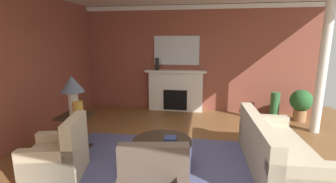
# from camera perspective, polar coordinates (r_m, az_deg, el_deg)

# --- Properties ---
(ground_plane) EXTENTS (8.57, 8.57, 0.00)m
(ground_plane) POSITION_cam_1_polar(r_m,az_deg,el_deg) (4.40, 4.11, -16.20)
(ground_plane) COLOR brown
(wall_fireplace) EXTENTS (7.19, 0.12, 3.08)m
(wall_fireplace) POSITION_cam_1_polar(r_m,az_deg,el_deg) (7.22, 6.59, 7.66)
(wall_fireplace) COLOR brown
(wall_fireplace) RESTS_ON ground_plane
(wall_window) EXTENTS (0.12, 7.13, 3.08)m
(wall_window) POSITION_cam_1_polar(r_m,az_deg,el_deg) (5.57, -32.25, 4.62)
(wall_window) COLOR brown
(wall_window) RESTS_ON ground_plane
(crown_moulding) EXTENTS (7.19, 0.08, 0.12)m
(crown_moulding) POSITION_cam_1_polar(r_m,az_deg,el_deg) (7.18, 6.85, 19.32)
(crown_moulding) COLOR white
(area_rug) EXTENTS (3.74, 2.38, 0.01)m
(area_rug) POSITION_cam_1_polar(r_m,az_deg,el_deg) (4.28, -1.37, -17.01)
(area_rug) COLOR #4C517A
(area_rug) RESTS_ON ground_plane
(fireplace) EXTENTS (1.80, 0.35, 1.22)m
(fireplace) POSITION_cam_1_polar(r_m,az_deg,el_deg) (7.19, 1.86, -0.03)
(fireplace) COLOR white
(fireplace) RESTS_ON ground_plane
(mantel_mirror) EXTENTS (1.34, 0.04, 0.84)m
(mantel_mirror) POSITION_cam_1_polar(r_m,az_deg,el_deg) (7.16, 2.05, 9.73)
(mantel_mirror) COLOR silver
(sofa) EXTENTS (0.96, 2.13, 0.85)m
(sofa) POSITION_cam_1_polar(r_m,az_deg,el_deg) (4.40, 24.07, -12.98)
(sofa) COLOR #BCB299
(sofa) RESTS_ON ground_plane
(armchair_near_window) EXTENTS (0.96, 0.96, 0.95)m
(armchair_near_window) POSITION_cam_1_polar(r_m,az_deg,el_deg) (4.20, -24.58, -14.12)
(armchair_near_window) COLOR #C1B293
(armchair_near_window) RESTS_ON ground_plane
(coffee_table) EXTENTS (1.00, 1.00, 0.45)m
(coffee_table) POSITION_cam_1_polar(r_m,az_deg,el_deg) (4.13, -1.40, -13.00)
(coffee_table) COLOR #2D2319
(coffee_table) RESTS_ON ground_plane
(side_table) EXTENTS (0.56, 0.56, 0.70)m
(side_table) POSITION_cam_1_polar(r_m,az_deg,el_deg) (4.98, -21.05, -8.55)
(side_table) COLOR #2D2319
(side_table) RESTS_ON ground_plane
(table_lamp) EXTENTS (0.44, 0.44, 0.75)m
(table_lamp) POSITION_cam_1_polar(r_m,az_deg,el_deg) (4.76, -21.80, 0.80)
(table_lamp) COLOR beige
(table_lamp) RESTS_ON side_table
(vase_mantel_left) EXTENTS (0.11, 0.11, 0.35)m
(vase_mantel_left) POSITION_cam_1_polar(r_m,az_deg,el_deg) (7.11, -2.58, 6.53)
(vase_mantel_left) COLOR black
(vase_mantel_left) RESTS_ON fireplace
(vase_on_side_table) EXTENTS (0.19, 0.19, 0.30)m
(vase_on_side_table) POSITION_cam_1_polar(r_m,az_deg,el_deg) (4.67, -20.59, -4.05)
(vase_on_side_table) COLOR #B7892D
(vase_on_side_table) RESTS_ON side_table
(vase_tall_corner) EXTENTS (0.24, 0.24, 0.71)m
(vase_tall_corner) POSITION_cam_1_polar(r_m,az_deg,el_deg) (7.16, 24.02, -2.98)
(vase_tall_corner) COLOR #33703D
(vase_tall_corner) RESTS_ON ground_plane
(book_red_cover) EXTENTS (0.21, 0.20, 0.05)m
(book_red_cover) POSITION_cam_1_polar(r_m,az_deg,el_deg) (4.08, 0.52, -11.14)
(book_red_cover) COLOR navy
(book_red_cover) RESTS_ON coffee_table
(potted_plant) EXTENTS (0.56, 0.56, 0.83)m
(potted_plant) POSITION_cam_1_polar(r_m,az_deg,el_deg) (7.16, 29.07, -2.33)
(potted_plant) COLOR #A8754C
(potted_plant) RESTS_ON ground_plane
(column_white) EXTENTS (0.20, 0.20, 3.08)m
(column_white) POSITION_cam_1_polar(r_m,az_deg,el_deg) (6.30, 32.90, 5.19)
(column_white) COLOR white
(column_white) RESTS_ON ground_plane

